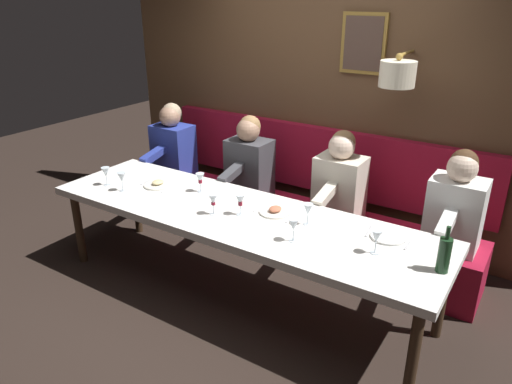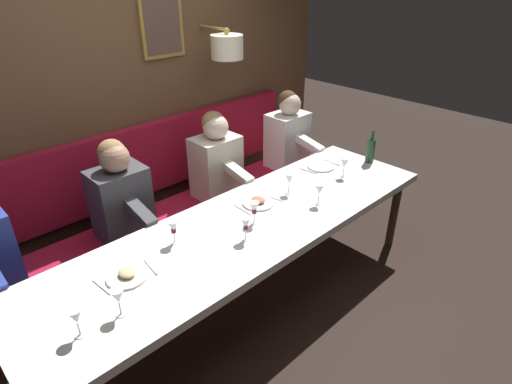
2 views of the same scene
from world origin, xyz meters
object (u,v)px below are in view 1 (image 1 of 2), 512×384
object	(u,v)px
diner_near	(340,179)
diner_far	(173,144)
dining_table	(237,219)
diner_nearest	(456,204)
wine_glass_2	(240,201)
wine_glass_7	(200,179)
wine_glass_6	(308,210)
wine_glass_1	(294,225)
wine_glass_4	(213,200)
wine_bottle	(444,254)
diner_middle	(249,160)
wine_glass_3	(376,237)
wine_glass_5	(122,178)
wine_glass_0	(106,173)

from	to	relation	value
diner_near	diner_far	xyz separation A→B (m)	(0.00, 1.90, 0.00)
dining_table	diner_nearest	size ratio (longest dim) A/B	4.03
dining_table	diner_far	bearing A→B (deg)	58.57
diner_far	wine_glass_2	distance (m)	1.75
diner_nearest	wine_glass_2	world-z (taller)	diner_nearest
diner_nearest	dining_table	bearing A→B (deg)	122.21
wine_glass_7	wine_glass_6	bearing A→B (deg)	-93.35
wine_glass_2	wine_glass_6	xyz separation A→B (m)	(0.13, -0.50, 0.00)
wine_glass_1	wine_glass_4	bearing A→B (deg)	86.70
dining_table	wine_bottle	size ratio (longest dim) A/B	10.62
diner_middle	wine_glass_4	distance (m)	1.07
wine_glass_1	wine_glass_6	distance (m)	0.27
diner_middle	wine_glass_6	bearing A→B (deg)	-127.26
wine_glass_1	wine_glass_2	xyz separation A→B (m)	(0.14, 0.53, -0.00)
diner_far	wine_glass_3	size ratio (longest dim) A/B	4.82
diner_nearest	wine_glass_3	distance (m)	0.96
dining_table	wine_glass_3	size ratio (longest dim) A/B	19.42
wine_glass_3	wine_glass_1	bearing A→B (deg)	105.58
dining_table	wine_glass_6	size ratio (longest dim) A/B	19.42
wine_glass_4	wine_glass_1	bearing A→B (deg)	-93.30
wine_glass_7	wine_glass_3	bearing A→B (deg)	-96.71
wine_glass_3	wine_glass_6	size ratio (longest dim) A/B	1.00
diner_nearest	wine_glass_7	distance (m)	2.02
wine_glass_1	wine_glass_5	xyz separation A→B (m)	(-0.01, 1.63, 0.00)
wine_glass_4	wine_glass_5	distance (m)	0.92
wine_glass_0	wine_glass_7	xyz separation A→B (m)	(0.33, -0.77, -0.00)
diner_nearest	wine_bottle	size ratio (longest dim) A/B	2.64
wine_glass_0	wine_glass_7	world-z (taller)	same
wine_glass_0	wine_glass_5	size ratio (longest dim) A/B	1.00
diner_nearest	wine_glass_5	size ratio (longest dim) A/B	4.82
wine_glass_2	wine_glass_6	bearing A→B (deg)	-75.76
diner_middle	dining_table	bearing A→B (deg)	-151.61
diner_middle	wine_glass_0	distance (m)	1.31
diner_far	wine_glass_0	distance (m)	1.07
wine_glass_7	wine_bottle	xyz separation A→B (m)	(-0.18, -2.00, 0.00)
dining_table	diner_middle	xyz separation A→B (m)	(0.88, 0.48, 0.13)
diner_near	wine_glass_7	bearing A→B (deg)	127.52
diner_nearest	diner_near	bearing A→B (deg)	90.00
diner_nearest	wine_glass_1	distance (m)	1.33
wine_glass_7	wine_bottle	size ratio (longest dim) A/B	0.55
diner_middle	wine_glass_2	size ratio (longest dim) A/B	4.82
wine_glass_1	diner_middle	bearing A→B (deg)	45.20
wine_glass_4	wine_glass_5	xyz separation A→B (m)	(-0.05, 0.92, 0.00)
wine_glass_4	wine_glass_7	bearing A→B (deg)	51.12
wine_glass_4	wine_bottle	bearing A→B (deg)	-86.04
diner_nearest	wine_glass_6	size ratio (longest dim) A/B	4.82
wine_glass_0	wine_bottle	size ratio (longest dim) A/B	0.55
wine_glass_1	wine_glass_6	xyz separation A→B (m)	(0.27, 0.03, 0.00)
wine_glass_1	wine_glass_7	distance (m)	1.12
wine_glass_4	wine_bottle	size ratio (longest dim) A/B	0.55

